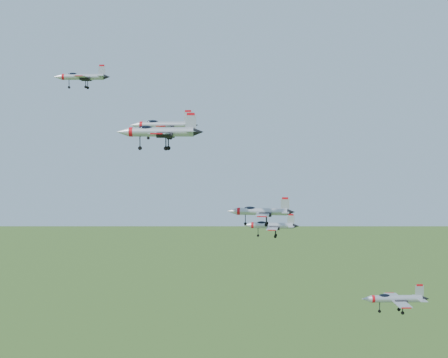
{
  "coord_description": "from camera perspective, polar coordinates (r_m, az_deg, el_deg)",
  "views": [
    {
      "loc": [
        4.76,
        -113.05,
        143.41
      ],
      "look_at": [
        -0.44,
        -1.65,
        135.84
      ],
      "focal_mm": 50.0,
      "sensor_mm": 36.0,
      "label": 1
    }
  ],
  "objects": [
    {
      "name": "jet_right_high",
      "position": [
        95.9,
        -5.99,
        4.32
      ],
      "size": [
        13.5,
        11.09,
        3.62
      ],
      "rotation": [
        0.0,
        0.0,
        -0.02
      ],
      "color": "#A3A7AF"
    },
    {
      "name": "jet_left_high",
      "position": [
        111.0,
        -5.6,
        4.94
      ],
      "size": [
        12.33,
        10.16,
        3.3
      ],
      "rotation": [
        0.0,
        0.0,
        -0.04
      ],
      "color": "#A3A7AF"
    },
    {
      "name": "jet_lead",
      "position": [
        127.5,
        -12.92,
        9.1
      ],
      "size": [
        11.19,
        9.25,
        2.99
      ],
      "rotation": [
        0.0,
        0.0,
        0.06
      ],
      "color": "#A3A7AF"
    },
    {
      "name": "jet_left_low",
      "position": [
        121.99,
        4.25,
        -4.25
      ],
      "size": [
        11.03,
        9.14,
        2.95
      ],
      "rotation": [
        0.0,
        0.0,
        -0.08
      ],
      "color": "#A3A7AF"
    },
    {
      "name": "jet_trail",
      "position": [
        121.81,
        15.32,
        -10.5
      ],
      "size": [
        12.77,
        10.56,
        3.41
      ],
      "rotation": [
        0.0,
        0.0,
        0.07
      ],
      "color": "#A3A7AF"
    },
    {
      "name": "jet_right_low",
      "position": [
        106.35,
        3.32,
        -2.97
      ],
      "size": [
        11.63,
        9.61,
        3.11
      ],
      "rotation": [
        0.0,
        0.0,
        -0.06
      ],
      "color": "#A3A7AF"
    }
  ]
}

